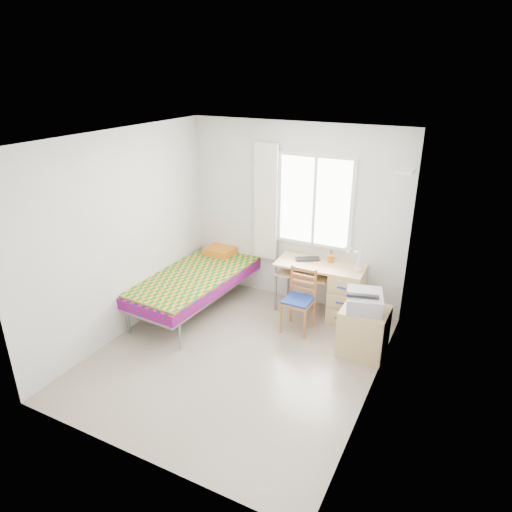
{
  "coord_description": "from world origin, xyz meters",
  "views": [
    {
      "loc": [
        2.32,
        -4.03,
        3.26
      ],
      "look_at": [
        -0.01,
        0.55,
        1.12
      ],
      "focal_mm": 32.0,
      "sensor_mm": 36.0,
      "label": 1
    }
  ],
  "objects_px": {
    "bed": "(198,277)",
    "cabinet": "(363,331)",
    "chair": "(300,296)",
    "desk": "(342,291)",
    "printer": "(364,301)"
  },
  "relations": [
    {
      "from": "chair",
      "to": "printer",
      "type": "distance_m",
      "value": 0.91
    },
    {
      "from": "bed",
      "to": "printer",
      "type": "relative_size",
      "value": 3.95
    },
    {
      "from": "chair",
      "to": "cabinet",
      "type": "xyz_separation_m",
      "value": [
        0.9,
        -0.17,
        -0.18
      ]
    },
    {
      "from": "cabinet",
      "to": "printer",
      "type": "relative_size",
      "value": 1.06
    },
    {
      "from": "chair",
      "to": "desk",
      "type": "bearing_deg",
      "value": 52.65
    },
    {
      "from": "bed",
      "to": "chair",
      "type": "bearing_deg",
      "value": 6.78
    },
    {
      "from": "bed",
      "to": "cabinet",
      "type": "relative_size",
      "value": 3.72
    },
    {
      "from": "printer",
      "to": "bed",
      "type": "bearing_deg",
      "value": 162.66
    },
    {
      "from": "chair",
      "to": "printer",
      "type": "xyz_separation_m",
      "value": [
        0.87,
        -0.16,
        0.22
      ]
    },
    {
      "from": "desk",
      "to": "chair",
      "type": "height_order",
      "value": "chair"
    },
    {
      "from": "desk",
      "to": "chair",
      "type": "relative_size",
      "value": 1.44
    },
    {
      "from": "desk",
      "to": "printer",
      "type": "relative_size",
      "value": 2.19
    },
    {
      "from": "chair",
      "to": "cabinet",
      "type": "relative_size",
      "value": 1.43
    },
    {
      "from": "printer",
      "to": "desk",
      "type": "bearing_deg",
      "value": 109.12
    },
    {
      "from": "chair",
      "to": "cabinet",
      "type": "distance_m",
      "value": 0.93
    }
  ]
}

